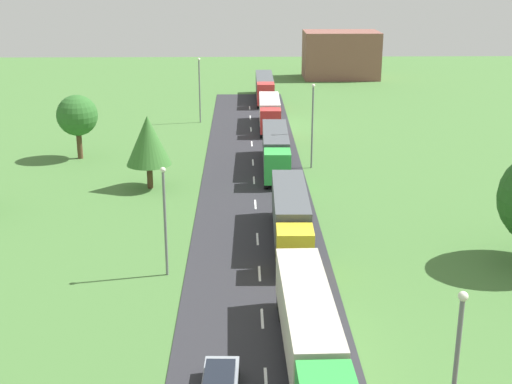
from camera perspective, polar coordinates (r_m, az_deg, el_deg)
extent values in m
cube|color=#2B2B30|center=(44.16, 0.41, -8.63)|extent=(10.00, 140.00, 0.06)
cube|color=white|center=(36.27, 0.81, -15.10)|extent=(0.16, 2.40, 0.01)
cube|color=white|center=(41.80, 0.51, -10.23)|extent=(0.16, 2.40, 0.01)
cube|color=white|center=(47.36, 0.29, -6.64)|extent=(0.16, 2.40, 0.01)
cube|color=white|center=(52.99, 0.12, -3.84)|extent=(0.16, 2.40, 0.01)
cube|color=white|center=(60.38, -0.05, -1.01)|extent=(0.16, 2.40, 0.01)
cube|color=white|center=(67.04, -0.17, 0.97)|extent=(0.16, 2.40, 0.01)
cube|color=white|center=(72.99, -0.25, 2.42)|extent=(0.16, 2.40, 0.01)
cube|color=white|center=(80.52, -0.34, 3.94)|extent=(0.16, 2.40, 0.01)
cube|color=white|center=(87.56, -0.41, 5.12)|extent=(0.16, 2.40, 0.01)
cube|color=white|center=(94.31, -0.47, 6.07)|extent=(0.16, 2.40, 0.01)
cube|color=white|center=(100.64, -0.52, 6.85)|extent=(0.16, 2.40, 0.01)
cube|color=beige|center=(37.50, 4.16, -10.06)|extent=(2.71, 11.91, 2.77)
cube|color=black|center=(38.28, 4.11, -12.15)|extent=(1.10, 11.29, 0.24)
cylinder|color=black|center=(41.53, 5.03, -9.74)|extent=(0.37, 1.01, 1.00)
cylinder|color=black|center=(41.33, 2.10, -9.82)|extent=(0.37, 1.01, 1.00)
cylinder|color=black|center=(42.78, 4.80, -8.84)|extent=(0.37, 1.01, 1.00)
cylinder|color=black|center=(42.59, 1.96, -8.92)|extent=(0.37, 1.01, 1.00)
cube|color=yellow|center=(46.58, 3.17, -4.59)|extent=(2.49, 2.45, 2.74)
cube|color=black|center=(45.34, 3.25, -4.58)|extent=(2.10, 0.14, 1.21)
cube|color=#4C5156|center=(52.84, 2.78, -1.32)|extent=(2.71, 10.69, 2.89)
cube|color=black|center=(53.42, 2.75, -2.99)|extent=(1.10, 10.13, 0.24)
cylinder|color=black|center=(46.66, 4.47, -6.43)|extent=(0.37, 1.01, 1.00)
cylinder|color=black|center=(46.54, 1.88, -6.44)|extent=(0.37, 1.01, 1.00)
cylinder|color=black|center=(56.49, 3.67, -1.90)|extent=(0.37, 1.01, 1.00)
cylinder|color=black|center=(56.40, 1.54, -1.91)|extent=(0.37, 1.01, 1.00)
cylinder|color=black|center=(57.69, 3.59, -1.46)|extent=(0.37, 1.01, 1.00)
cylinder|color=black|center=(57.60, 1.50, -1.47)|extent=(0.37, 1.01, 1.00)
cube|color=green|center=(64.70, 1.74, 2.10)|extent=(2.50, 2.80, 2.87)
cube|color=black|center=(63.30, 1.78, 2.22)|extent=(2.10, 0.14, 1.26)
cube|color=#4C5156|center=(71.59, 1.58, 3.90)|extent=(2.72, 11.03, 2.77)
cube|color=black|center=(72.00, 1.56, 2.68)|extent=(1.11, 10.45, 0.24)
cylinder|color=black|center=(64.50, 2.68, 0.71)|extent=(0.37, 1.01, 1.00)
cylinder|color=black|center=(64.44, 0.81, 0.71)|extent=(0.37, 1.01, 1.00)
cylinder|color=black|center=(75.24, 2.30, 3.28)|extent=(0.37, 1.01, 1.00)
cylinder|color=black|center=(75.19, 0.70, 3.29)|extent=(0.37, 1.01, 1.00)
cylinder|color=black|center=(76.51, 2.26, 3.54)|extent=(0.37, 1.01, 1.00)
cylinder|color=black|center=(76.46, 0.69, 3.54)|extent=(0.37, 1.01, 1.00)
cube|color=red|center=(83.45, 1.19, 5.79)|extent=(2.48, 2.25, 2.81)
cube|color=black|center=(82.32, 1.20, 5.98)|extent=(2.10, 0.14, 1.24)
cube|color=white|center=(89.38, 1.10, 6.79)|extent=(2.67, 9.37, 2.70)
cube|color=black|center=(89.70, 1.09, 5.82)|extent=(1.06, 8.87, 0.24)
cylinder|color=black|center=(83.25, 1.91, 4.76)|extent=(0.37, 1.01, 1.00)
cylinder|color=black|center=(83.21, 0.46, 4.76)|extent=(0.37, 1.01, 1.00)
cylinder|color=black|center=(92.48, 1.71, 6.13)|extent=(0.37, 1.01, 1.00)
cylinder|color=black|center=(92.44, 0.40, 6.13)|extent=(0.37, 1.01, 1.00)
cylinder|color=black|center=(93.57, 1.69, 6.28)|extent=(0.37, 1.01, 1.00)
cylinder|color=black|center=(93.53, 0.40, 6.28)|extent=(0.37, 1.01, 1.00)
cube|color=red|center=(100.42, 0.79, 7.98)|extent=(2.46, 2.76, 3.00)
cube|color=black|center=(99.03, 0.81, 8.16)|extent=(2.10, 0.12, 1.32)
cube|color=#4C5156|center=(107.74, 0.68, 8.76)|extent=(2.58, 11.49, 2.65)
cube|color=black|center=(108.00, 0.68, 7.96)|extent=(0.98, 10.90, 0.24)
cylinder|color=black|center=(100.06, 1.40, 7.07)|extent=(0.36, 1.00, 1.00)
cylinder|color=black|center=(100.00, 0.19, 7.07)|extent=(0.36, 1.00, 1.00)
cylinder|color=black|center=(111.44, 1.18, 8.23)|extent=(0.36, 1.00, 1.00)
cylinder|color=black|center=(111.39, 0.09, 8.23)|extent=(0.36, 1.00, 1.00)
cylinder|color=black|center=(112.79, 1.16, 8.35)|extent=(0.36, 1.00, 1.00)
cylinder|color=black|center=(112.74, 0.08, 8.35)|extent=(0.36, 1.00, 1.00)
cube|color=#8C939E|center=(34.97, -2.93, -15.30)|extent=(1.85, 4.01, 0.63)
cube|color=black|center=(34.49, -2.97, -14.69)|extent=(1.51, 2.26, 0.51)
cylinder|color=black|center=(36.32, -4.02, -14.51)|extent=(0.24, 0.65, 0.64)
cylinder|color=black|center=(36.23, -1.56, -14.55)|extent=(0.24, 0.65, 0.64)
sphere|color=silver|center=(25.29, 16.47, -8.13)|extent=(0.36, 0.36, 0.36)
cylinder|color=slate|center=(46.32, -7.39, -2.62)|extent=(0.18, 0.18, 7.22)
sphere|color=silver|center=(45.14, -7.58, 1.80)|extent=(0.36, 0.36, 0.36)
cylinder|color=slate|center=(70.50, 4.59, 5.20)|extent=(0.18, 0.18, 8.25)
sphere|color=silver|center=(69.66, 4.68, 8.60)|extent=(0.36, 0.36, 0.36)
cylinder|color=slate|center=(91.19, -4.60, 8.12)|extent=(0.18, 0.18, 8.03)
sphere|color=silver|center=(90.56, -4.67, 10.69)|extent=(0.36, 0.36, 0.36)
cylinder|color=#513823|center=(65.38, -8.61, 1.29)|extent=(0.54, 0.54, 2.27)
cone|color=#38702D|center=(64.48, -8.76, 4.17)|extent=(4.12, 4.12, 4.53)
cylinder|color=#513823|center=(76.68, -14.14, 3.77)|extent=(0.56, 0.56, 3.05)
sphere|color=#2D6628|center=(75.98, -14.32, 6.06)|extent=(4.28, 4.28, 4.28)
cube|color=brown|center=(127.82, 6.90, 11.00)|extent=(13.15, 8.47, 8.18)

